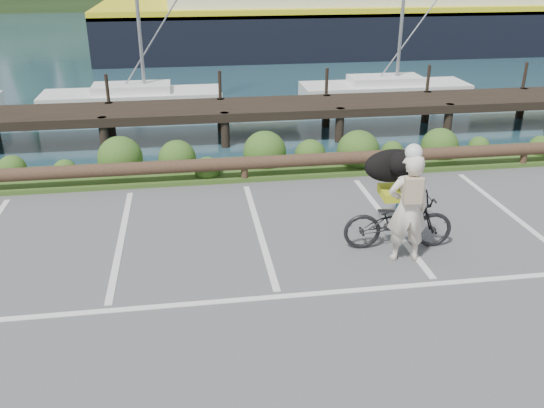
% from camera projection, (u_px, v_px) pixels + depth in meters
% --- Properties ---
extents(ground, '(72.00, 72.00, 0.00)m').
position_uv_depth(ground, '(275.00, 284.00, 9.31)').
color(ground, '#4E4E50').
extents(vegetation_strip, '(34.00, 1.60, 0.10)m').
position_uv_depth(vegetation_strip, '(242.00, 169.00, 14.09)').
color(vegetation_strip, '#3D5B21').
rests_on(vegetation_strip, ground).
extents(log_rail, '(32.00, 0.30, 0.60)m').
position_uv_depth(log_rail, '(245.00, 181.00, 13.47)').
color(log_rail, '#443021').
rests_on(log_rail, ground).
extents(bicycle, '(2.01, 0.84, 1.03)m').
position_uv_depth(bicycle, '(398.00, 221.00, 10.27)').
color(bicycle, black).
rests_on(bicycle, ground).
extents(cyclist, '(0.74, 0.52, 1.94)m').
position_uv_depth(cyclist, '(408.00, 208.00, 9.67)').
color(cyclist, beige).
rests_on(cyclist, ground).
extents(dog, '(0.61, 1.12, 0.62)m').
position_uv_depth(dog, '(393.00, 166.00, 10.51)').
color(dog, black).
rests_on(dog, bicycle).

